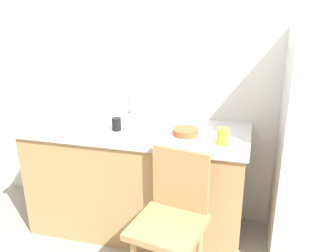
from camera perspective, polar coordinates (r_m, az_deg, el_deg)
name	(u,v)px	position (r m, az deg, el deg)	size (l,w,h in m)	color
back_wall	(199,64)	(2.65, 5.16, 10.04)	(4.80, 0.10, 2.52)	silver
cabinet_base	(138,181)	(2.71, -4.93, -9.02)	(1.58, 0.60, 0.81)	tan
countertop	(136,130)	(2.53, -5.22, -0.63)	(1.62, 0.64, 0.04)	#B7B7BC
faucet	(134,102)	(2.75, -5.57, 3.94)	(0.02, 0.02, 0.22)	#B7B7BC
refrigerator	(323,153)	(2.48, 23.95, -4.12)	(0.55, 0.57, 1.55)	silver
chair	(172,217)	(2.14, 0.66, -14.65)	(0.47, 0.47, 0.89)	tan
dish_tray	(58,120)	(2.72, -17.48, 1.00)	(0.28, 0.20, 0.05)	white
terracotta_bowl	(186,132)	(2.37, 2.89, -0.93)	(0.17, 0.17, 0.04)	#B25B33
cup_black	(117,124)	(2.47, -8.41, 0.32)	(0.07, 0.07, 0.09)	black
cup_yellow	(223,136)	(2.24, 8.97, -1.70)	(0.08, 0.08, 0.11)	yellow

